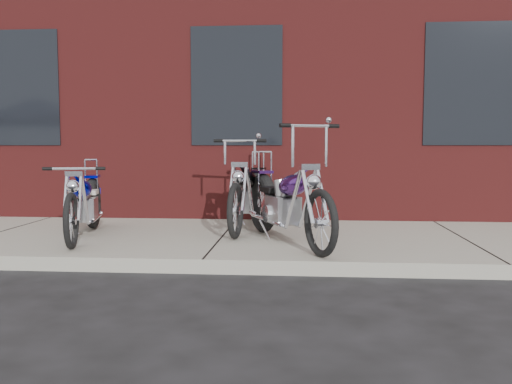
{
  "coord_description": "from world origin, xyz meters",
  "views": [
    {
      "loc": [
        0.97,
        -5.31,
        1.29
      ],
      "look_at": [
        0.48,
        0.8,
        0.77
      ],
      "focal_mm": 38.0,
      "sensor_mm": 36.0,
      "label": 1
    }
  ],
  "objects": [
    {
      "name": "chopper_blue",
      "position": [
        -1.72,
        1.24,
        0.55
      ],
      "size": [
        0.69,
        2.16,
        0.95
      ],
      "rotation": [
        0.0,
        0.0,
        -1.35
      ],
      "color": "black",
      "rests_on": "sidewalk"
    },
    {
      "name": "chopper_third",
      "position": [
        0.28,
        2.15,
        0.59
      ],
      "size": [
        0.59,
        2.41,
        1.23
      ],
      "rotation": [
        0.0,
        0.0,
        -1.67
      ],
      "color": "black",
      "rests_on": "sidewalk"
    },
    {
      "name": "chopper_purple",
      "position": [
        0.81,
        1.06,
        0.59
      ],
      "size": [
        1.11,
        2.28,
        1.37
      ],
      "rotation": [
        0.0,
        0.0,
        -1.15
      ],
      "color": "black",
      "rests_on": "sidewalk"
    },
    {
      "name": "sidewalk",
      "position": [
        0.0,
        1.5,
        0.07
      ],
      "size": [
        22.0,
        3.0,
        0.15
      ],
      "primitive_type": "cube",
      "color": "#A49E8E",
      "rests_on": "ground"
    },
    {
      "name": "ground",
      "position": [
        0.0,
        0.0,
        0.0
      ],
      "size": [
        120.0,
        120.0,
        0.0
      ],
      "primitive_type": "plane",
      "color": "#2E2E31",
      "rests_on": "ground"
    },
    {
      "name": "building_brick",
      "position": [
        0.0,
        8.0,
        4.0
      ],
      "size": [
        22.0,
        10.0,
        8.0
      ],
      "primitive_type": "cube",
      "color": "maroon",
      "rests_on": "ground"
    }
  ]
}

